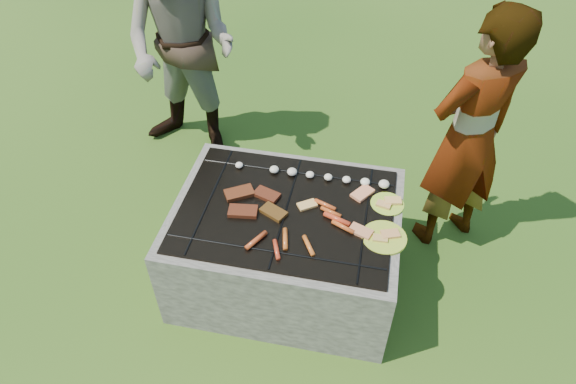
% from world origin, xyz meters
% --- Properties ---
extents(lawn, '(60.00, 60.00, 0.00)m').
position_xyz_m(lawn, '(0.00, 0.00, 0.00)').
color(lawn, '#1F4711').
rests_on(lawn, ground).
extents(fire_pit, '(1.30, 1.00, 0.62)m').
position_xyz_m(fire_pit, '(0.00, 0.00, 0.28)').
color(fire_pit, gray).
rests_on(fire_pit, ground).
extents(mushrooms, '(0.95, 0.06, 0.04)m').
position_xyz_m(mushrooms, '(0.16, 0.30, 0.63)').
color(mushrooms, white).
rests_on(mushrooms, fire_pit).
extents(pork_slabs, '(0.41, 0.28, 0.02)m').
position_xyz_m(pork_slabs, '(-0.19, 0.01, 0.62)').
color(pork_slabs, '#8D3819').
rests_on(pork_slabs, fire_pit).
extents(sausages, '(0.56, 0.48, 0.03)m').
position_xyz_m(sausages, '(0.15, -0.14, 0.63)').
color(sausages, red).
rests_on(sausages, fire_pit).
extents(bread_on_grate, '(0.45, 0.43, 0.02)m').
position_xyz_m(bread_on_grate, '(0.35, 0.07, 0.62)').
color(bread_on_grate, '#F6D07D').
rests_on(bread_on_grate, fire_pit).
extents(plate_far, '(0.20, 0.20, 0.03)m').
position_xyz_m(plate_far, '(0.56, 0.16, 0.61)').
color(plate_far, '#D6E536').
rests_on(plate_far, fire_pit).
extents(plate_near, '(0.28, 0.28, 0.03)m').
position_xyz_m(plate_near, '(0.56, -0.10, 0.61)').
color(plate_near, yellow).
rests_on(plate_near, fire_pit).
extents(cook, '(0.72, 0.67, 1.65)m').
position_xyz_m(cook, '(0.98, 0.59, 0.83)').
color(cook, '#A99C8D').
rests_on(cook, ground).
extents(bystander, '(1.01, 0.86, 1.82)m').
position_xyz_m(bystander, '(-1.01, 1.17, 0.91)').
color(bystander, '#A79C8B').
rests_on(bystander, ground).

